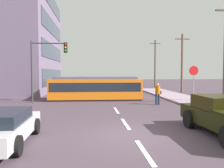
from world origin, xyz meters
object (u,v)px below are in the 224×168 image
Objects in this scene: streetcar_tram at (96,88)px; traffic_light_mast at (46,59)px; stop_sign at (194,76)px; utility_pole_far at (155,62)px; city_bus at (95,84)px; pedestrian_crossing at (158,93)px; parked_sedan_near at (1,127)px; utility_pole_mid at (182,62)px.

streetcar_tram is 1.61× the size of traffic_light_mast.
streetcar_tram is at bearing 159.05° from stop_sign.
city_bus is at bearing -136.42° from utility_pole_far.
pedestrian_crossing is at bearing -37.26° from streetcar_tram.
city_bus is at bearing 65.55° from traffic_light_mast.
utility_pole_far is at bearing 74.77° from pedestrian_crossing.
parked_sedan_near is at bearing -105.66° from streetcar_tram.
streetcar_tram is 13.21m from parked_sedan_near.
utility_pole_far is (2.66, 20.67, 1.96)m from stop_sign.
utility_pole_mid is 11.44m from utility_pole_far.
traffic_light_mast is (-4.08, -1.45, 2.49)m from streetcar_tram.
stop_sign is at bearing -20.95° from streetcar_tram.
parked_sedan_near is 0.60× the size of utility_pole_mid.
city_bus is 13.32m from stop_sign.
utility_pole_far is at bearing 52.69° from traffic_light_mast.
traffic_light_mast is 16.57m from utility_pole_mid.
streetcar_tram reaches higher than pedestrian_crossing.
stop_sign is 0.57× the size of traffic_light_mast.
traffic_light_mast reaches higher than parked_sedan_near.
parked_sedan_near is at bearing -87.38° from traffic_light_mast.
utility_pole_mid reaches higher than traffic_light_mast.
stop_sign is 12.09m from traffic_light_mast.
traffic_light_mast is (-8.79, 2.13, 2.63)m from pedestrian_crossing.
utility_pole_far reaches higher than stop_sign.
utility_pole_far is (10.50, 17.67, 3.07)m from streetcar_tram.
stop_sign is 0.41× the size of utility_pole_mid.
streetcar_tram is 2.85× the size of stop_sign.
streetcar_tram is at bearing -120.71° from utility_pole_far.
utility_pole_mid is at bearing 59.09° from pedestrian_crossing.
traffic_light_mast reaches higher than pedestrian_crossing.
streetcar_tram is 1.03× the size of utility_pole_far.
utility_pole_far is at bearing 90.48° from utility_pole_mid.
pedestrian_crossing reaches higher than parked_sedan_near.
streetcar_tram is 12.58m from utility_pole_mid.
parked_sedan_near is 0.54× the size of utility_pole_far.
streetcar_tram is 5.92m from pedestrian_crossing.
stop_sign is (3.12, 0.58, 1.25)m from pedestrian_crossing.
utility_pole_far is at bearing 43.58° from city_bus.
traffic_light_mast is at bearing -160.38° from streetcar_tram.
parked_sedan_near is 0.84× the size of traffic_light_mast.
traffic_light_mast is at bearing -127.31° from utility_pole_far.
parked_sedan_near is 1.49× the size of stop_sign.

